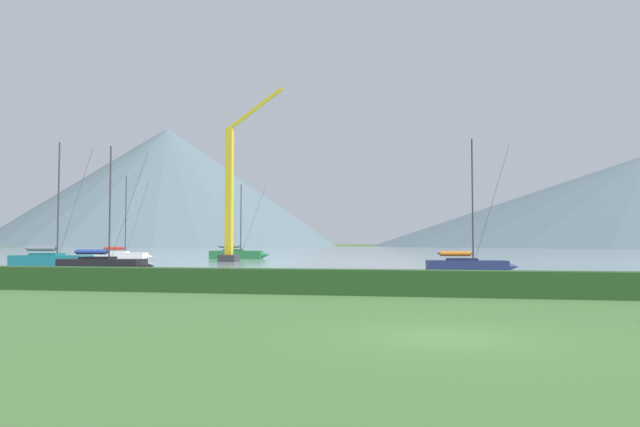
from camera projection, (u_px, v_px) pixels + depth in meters
The scene contains 10 objects.
ground_plane at pixel (444, 337), 14.27m from camera, with size 1000.00×1000.00×0.00m, color #477038.
harbor_water at pixel (436, 251), 148.58m from camera, with size 320.00×246.00×0.00m, color #8C9EA3.
hedge_line at pixel (440, 283), 25.08m from camera, with size 80.00×1.20×1.10m, color #284C23.
sailboat_slip_0 at pixel (237, 254), 79.74m from camera, with size 8.16×3.26×10.02m.
sailboat_slip_3 at pixel (122, 256), 72.67m from camera, with size 7.23×2.91×10.46m.
sailboat_slip_4 at pixel (104, 264), 44.78m from camera, with size 7.37×2.53×9.57m.
sailboat_slip_5 at pixel (468, 265), 43.98m from camera, with size 6.83×2.63×10.00m.
sailboat_slip_6 at pixel (52, 260), 53.36m from camera, with size 8.06×2.79×11.32m.
dock_crane at pixel (231, 201), 68.54m from camera, with size 7.39×2.00×20.01m.
distant_hill_central_peak at pixel (167, 187), 324.02m from camera, with size 185.84×185.84×64.58m, color slate.
Camera 1 is at (-0.17, -14.70, 2.30)m, focal length 33.33 mm.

